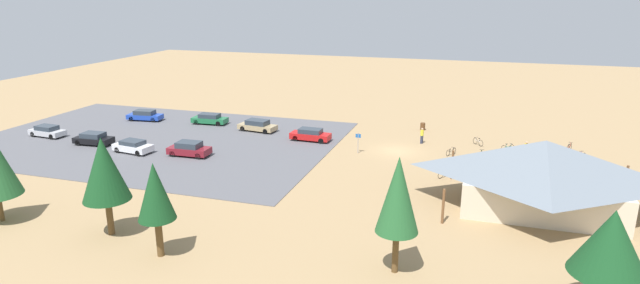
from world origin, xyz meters
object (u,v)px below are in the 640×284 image
object	(u,v)px
bicycle_silver_by_bin	(478,142)
lot_sign	(358,140)
bicycle_yellow_back_row	(478,161)
bicycle_red_edge_south	(569,147)
car_silver_aisle_side	(47,131)
bicycle_blue_yard_center	(445,174)
bicycle_black_yard_front	(451,152)
pine_west	(104,169)
bicycle_white_front_row	(540,151)
pine_far_west	(398,195)
car_blue_end_stall	(145,115)
car_tan_mid_lot	(257,125)
pine_midwest	(611,242)
bicycle_purple_yard_left	(477,169)
visitor_by_pavilion	(422,135)
visitor_at_bikes	(554,152)
bicycle_purple_lone_east	(583,157)
bicycle_orange_near_porch	(514,158)
car_red_by_curb	(310,135)
visitor_near_lot	(526,149)
car_green_second_row	(210,119)
car_maroon_near_entry	(189,149)
pine_far_east	(155,192)
bicycle_green_lone_west	(482,155)
car_black_back_corner	(93,139)
car_white_front_row	(133,146)
bicycle_teal_mid_cluster	(508,148)
trash_bin	(423,126)

from	to	relation	value
bicycle_silver_by_bin	lot_sign	bearing A→B (deg)	29.80
bicycle_yellow_back_row	bicycle_red_edge_south	distance (m)	12.16
lot_sign	car_silver_aisle_side	xyz separation A→B (m)	(36.24, 4.73, -0.70)
bicycle_blue_yard_center	bicycle_black_yard_front	bearing A→B (deg)	-90.41
pine_west	bicycle_white_front_row	world-z (taller)	pine_west
pine_far_west	car_blue_end_stall	distance (m)	47.68
car_tan_mid_lot	pine_midwest	bearing A→B (deg)	138.64
bicycle_purple_yard_left	bicycle_blue_yard_center	xyz separation A→B (m)	(2.73, 2.20, 0.01)
bicycle_red_edge_south	car_tan_mid_lot	xyz separation A→B (m)	(35.19, 2.65, 0.36)
pine_far_west	visitor_by_pavilion	world-z (taller)	pine_far_west
car_tan_mid_lot	car_blue_end_stall	xyz separation A→B (m)	(16.39, -0.53, -0.01)
visitor_at_bikes	bicycle_purple_lone_east	bearing A→B (deg)	-155.32
bicycle_orange_near_porch	car_red_by_curb	xyz separation A→B (m)	(21.86, -0.87, 0.39)
visitor_near_lot	car_green_second_row	bearing A→B (deg)	-3.66
visitor_near_lot	car_maroon_near_entry	bearing A→B (deg)	17.09
pine_far_east	car_green_second_row	xyz separation A→B (m)	(14.08, -31.91, -3.66)
car_red_by_curb	pine_far_west	bearing A→B (deg)	118.55
car_maroon_near_entry	bicycle_white_front_row	bearing A→B (deg)	-161.76
pine_far_west	bicycle_green_lone_west	bearing A→B (deg)	-100.79
bicycle_purple_yard_left	car_black_back_corner	world-z (taller)	car_black_back_corner
bicycle_purple_yard_left	car_red_by_curb	xyz separation A→B (m)	(18.37, -5.58, 0.40)
car_black_back_corner	car_silver_aisle_side	bearing A→B (deg)	-8.59
visitor_at_bikes	car_blue_end_stall	bearing A→B (deg)	-2.67
car_white_front_row	pine_midwest	bearing A→B (deg)	158.08
bicycle_teal_mid_cluster	bicycle_silver_by_bin	xyz separation A→B (m)	(3.09, -1.21, 0.03)
bicycle_orange_near_porch	visitor_at_bikes	xyz separation A→B (m)	(-3.75, -1.23, 0.58)
pine_far_west	visitor_by_pavilion	xyz separation A→B (m)	(1.83, -28.70, -4.06)
car_blue_end_stall	visitor_by_pavilion	bearing A→B (deg)	-179.71
lot_sign	car_tan_mid_lot	size ratio (longest dim) A/B	0.45
pine_midwest	bicycle_green_lone_west	bearing A→B (deg)	-76.02
bicycle_silver_by_bin	car_white_front_row	bearing A→B (deg)	21.87
bicycle_green_lone_west	visitor_at_bikes	distance (m)	6.94
pine_far_east	bicycle_purple_yard_left	size ratio (longest dim) A/B	3.85
pine_far_west	bicycle_red_edge_south	xyz separation A→B (m)	(-13.60, -30.64, -4.62)
bicycle_blue_yard_center	bicycle_white_front_row	world-z (taller)	bicycle_white_front_row
pine_far_west	bicycle_orange_near_porch	xyz separation A→B (m)	(-7.80, -24.98, -4.63)
trash_bin	visitor_by_pavilion	size ratio (longest dim) A/B	0.50
bicycle_purple_yard_left	visitor_near_lot	world-z (taller)	visitor_near_lot
pine_west	pine_far_west	bearing A→B (deg)	-177.49
bicycle_silver_by_bin	car_white_front_row	world-z (taller)	car_white_front_row
pine_far_west	car_silver_aisle_side	xyz separation A→B (m)	(44.06, -18.25, -4.29)
pine_far_east	visitor_at_bikes	xyz separation A→B (m)	(-26.35, -28.75, -3.44)
car_black_back_corner	visitor_at_bikes	distance (m)	48.95
trash_bin	bicycle_blue_yard_center	xyz separation A→B (m)	(-4.00, 16.60, -0.09)
visitor_by_pavilion	trash_bin	bearing A→B (deg)	-84.27
bicycle_purple_yard_left	bicycle_teal_mid_cluster	bearing A→B (deg)	-109.71
pine_far_east	car_white_front_row	size ratio (longest dim) A/B	1.44
car_tan_mid_lot	car_black_back_corner	xyz separation A→B (m)	(14.97, 10.88, -0.00)
bicycle_black_yard_front	bicycle_white_front_row	distance (m)	9.39
car_silver_aisle_side	car_green_second_row	bearing A→B (deg)	-143.77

